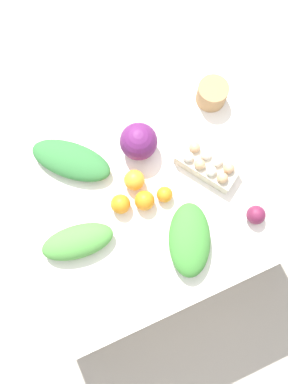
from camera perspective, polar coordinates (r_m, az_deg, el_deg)
ground_plane at (r=2.45m, az=0.00°, el=-4.50°), size 8.00×8.00×0.00m
dining_table at (r=1.82m, az=0.00°, el=-0.94°), size 1.23×0.95×0.74m
cabbage_purple at (r=1.71m, az=-0.72°, el=6.75°), size 0.15×0.15×0.15m
egg_carton at (r=1.73m, az=8.45°, el=3.59°), size 0.22×0.27×0.09m
paper_bag at (r=1.85m, az=9.06°, el=12.83°), size 0.13×0.13×0.10m
greens_bunch_scallion at (r=1.66m, az=-8.83°, el=-6.56°), size 0.30×0.17×0.08m
greens_bunch_chard at (r=1.65m, az=6.08°, el=-6.32°), size 0.27×0.33×0.10m
greens_bunch_kale at (r=1.75m, az=-9.69°, el=4.17°), size 0.34×0.34×0.07m
beet_root at (r=1.72m, az=14.70°, el=-2.96°), size 0.07×0.07×0.07m
orange_0 at (r=1.69m, az=2.76°, el=-0.34°), size 0.06×0.06×0.06m
orange_1 at (r=1.70m, az=-1.30°, el=1.61°), size 0.08×0.08×0.08m
orange_2 at (r=1.68m, az=0.07°, el=-1.15°), size 0.08×0.08×0.08m
orange_3 at (r=1.68m, az=-3.15°, el=-1.62°), size 0.08×0.08×0.08m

